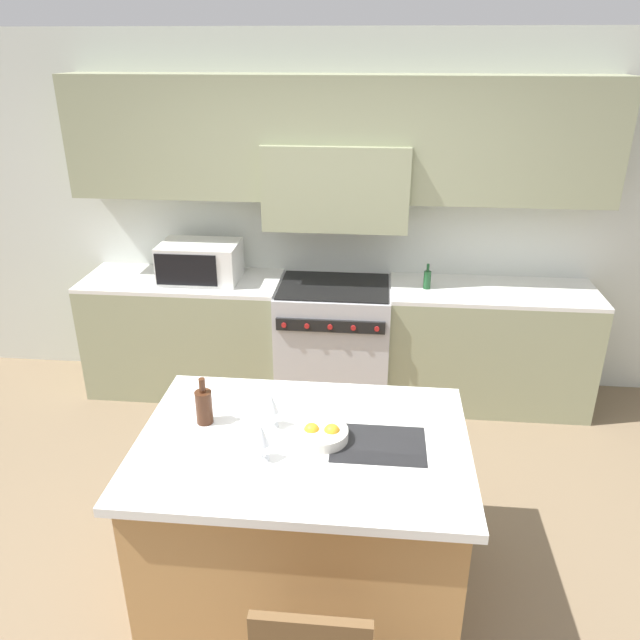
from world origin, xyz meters
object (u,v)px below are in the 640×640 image
microwave (200,262)px  oil_bottle_on_counter (427,279)px  wine_bottle (204,406)px  wine_glass_near (261,436)px  fruit_bowl (322,434)px  range_stove (334,341)px  wine_glass_far (271,404)px

microwave → oil_bottle_on_counter: microwave is taller
wine_bottle → microwave: bearing=105.8°
wine_bottle → oil_bottle_on_counter: size_ratio=1.28×
wine_glass_near → fruit_bowl: bearing=35.8°
range_stove → wine_glass_far: (-0.16, -1.84, 0.55)m
fruit_bowl → wine_glass_far: bearing=161.6°
wine_bottle → wine_glass_near: size_ratio=1.32×
wine_bottle → wine_glass_near: bearing=-38.9°
wine_bottle → oil_bottle_on_counter: bearing=57.2°
fruit_bowl → oil_bottle_on_counter: bearing=72.7°
fruit_bowl → wine_glass_near: bearing=-144.2°
wine_glass_near → oil_bottle_on_counter: 2.26m
wine_glass_far → wine_glass_near: bearing=-89.9°
wine_glass_near → wine_bottle: bearing=141.1°
microwave → wine_glass_far: bearing=-65.2°
wine_bottle → fruit_bowl: 0.59m
range_stove → fruit_bowl: 1.98m
oil_bottle_on_counter → microwave: bearing=179.3°
wine_bottle → fruit_bowl: bearing=-8.5°
range_stove → wine_bottle: bearing=-105.1°
oil_bottle_on_counter → wine_glass_far: bearing=-114.8°
fruit_bowl → oil_bottle_on_counter: oil_bottle_on_counter is taller
wine_bottle → fruit_bowl: (0.58, -0.09, -0.06)m
range_stove → oil_bottle_on_counter: size_ratio=4.91×
microwave → wine_glass_near: (0.86, -2.12, -0.06)m
microwave → fruit_bowl: bearing=-60.3°
wine_glass_far → fruit_bowl: 0.28m
range_stove → microwave: 1.19m
microwave → fruit_bowl: 2.24m
wine_glass_far → oil_bottle_on_counter: size_ratio=0.97×
range_stove → fruit_bowl: fruit_bowl is taller
microwave → wine_bottle: size_ratio=2.41×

